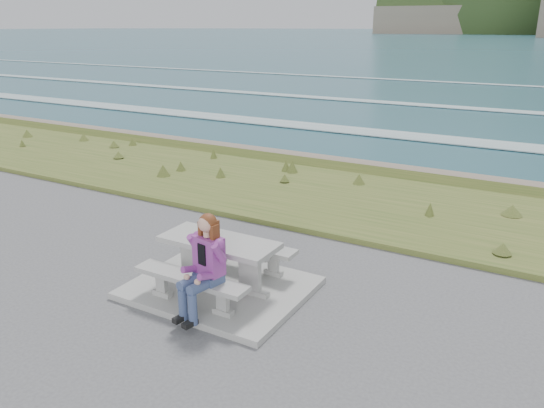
% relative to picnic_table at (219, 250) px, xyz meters
% --- Properties ---
extents(concrete_slab, '(2.60, 2.10, 0.10)m').
position_rel_picnic_table_xyz_m(concrete_slab, '(-0.00, 0.00, -0.63)').
color(concrete_slab, gray).
rests_on(concrete_slab, ground).
extents(picnic_table, '(1.80, 0.75, 0.75)m').
position_rel_picnic_table_xyz_m(picnic_table, '(0.00, 0.00, 0.00)').
color(picnic_table, gray).
rests_on(picnic_table, concrete_slab).
extents(bench_landward, '(1.80, 0.35, 0.45)m').
position_rel_picnic_table_xyz_m(bench_landward, '(0.00, -0.70, -0.23)').
color(bench_landward, gray).
rests_on(bench_landward, concrete_slab).
extents(bench_seaward, '(1.80, 0.35, 0.45)m').
position_rel_picnic_table_xyz_m(bench_seaward, '(0.00, 0.70, -0.23)').
color(bench_seaward, gray).
rests_on(bench_seaward, concrete_slab).
extents(grass_verge, '(160.00, 4.50, 0.22)m').
position_rel_picnic_table_xyz_m(grass_verge, '(-0.00, 5.00, -0.68)').
color(grass_verge, '#36511E').
rests_on(grass_verge, ground).
extents(shore_drop, '(160.00, 0.80, 2.20)m').
position_rel_picnic_table_xyz_m(shore_drop, '(-0.00, 7.90, -0.68)').
color(shore_drop, '#6F6053').
rests_on(shore_drop, ground).
extents(ocean, '(1600.00, 1600.00, 0.09)m').
position_rel_picnic_table_xyz_m(ocean, '(-0.00, 25.09, -2.42)').
color(ocean, '#21505F').
rests_on(ocean, ground).
extents(seated_woman, '(0.52, 0.77, 1.43)m').
position_rel_picnic_table_xyz_m(seated_woman, '(0.29, -0.83, -0.06)').
color(seated_woman, navy).
rests_on(seated_woman, concrete_slab).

